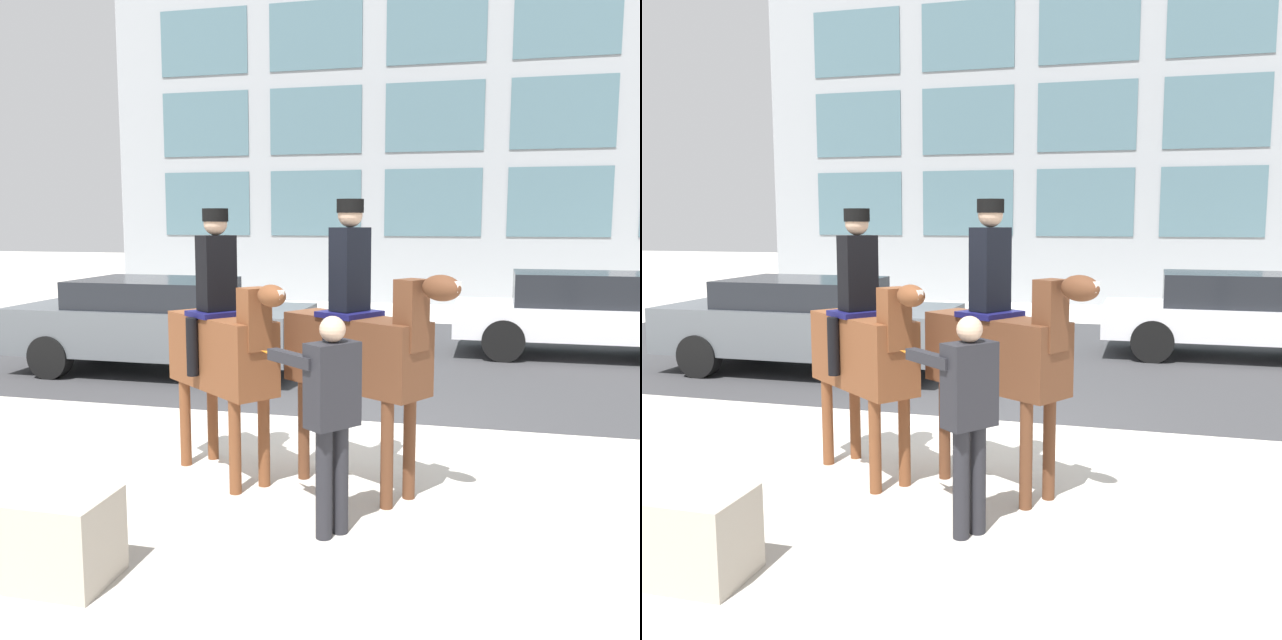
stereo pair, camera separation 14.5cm
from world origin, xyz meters
The scene contains 7 objects.
ground_plane centered at (0.00, 0.00, 0.00)m, with size 80.00×80.00×0.00m, color beige.
road_surface centered at (0.00, 4.75, 0.00)m, with size 19.49×8.50×0.01m.
mounted_horse_lead centered at (-0.66, -1.66, 1.29)m, with size 1.51×1.29×2.54m.
mounted_horse_companion centered at (0.64, -1.69, 1.35)m, with size 1.70×1.19×2.62m.
pedestrian_bystander centered at (0.61, -2.68, 1.02)m, with size 0.89×0.55×1.73m.
street_car_near_lane centered at (-3.41, 2.57, 0.80)m, with size 4.66×2.05×1.49m.
street_car_far_lane centered at (3.37, 5.48, 0.80)m, with size 4.61×1.80×1.51m.
Camera 1 is at (1.79, -7.82, 2.44)m, focal length 40.00 mm.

